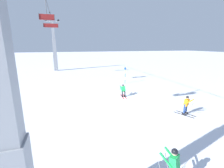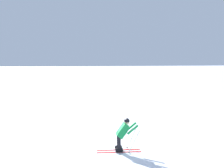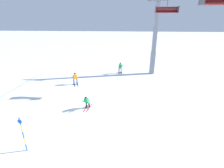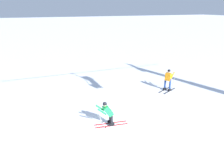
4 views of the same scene
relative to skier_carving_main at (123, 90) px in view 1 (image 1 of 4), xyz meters
name	(u,v)px [view 1 (image 1 of 4)]	position (x,y,z in m)	size (l,w,h in m)	color
ground_plane	(115,98)	(-0.14, 1.01, -0.74)	(260.00, 260.00, 0.00)	white
skier_carving_main	(123,90)	(0.00, 0.00, 0.00)	(1.79, 0.75, 1.44)	red
lift_tower_near	(0,92)	(-11.95, 7.50, 3.86)	(0.69, 2.92, 10.88)	gray
lift_tower_far	(55,50)	(21.83, 7.50, 3.76)	(0.85, 2.90, 10.88)	gray
chairlift_seat_second	(47,16)	(5.24, 7.50, 8.00)	(0.61, 1.73, 2.41)	black
chairlift_seat_middle	(51,25)	(13.82, 7.50, 8.00)	(0.61, 2.38, 2.37)	black
trail_marker_pole	(125,75)	(5.63, -2.54, 0.59)	(0.07, 0.28, 2.48)	blue
skier_distant_uphill	(186,104)	(-5.98, -3.09, 0.17)	(1.69, 1.14, 1.62)	black
skier_distant_downhill	(174,166)	(-11.42, 2.50, 0.32)	(1.70, 1.30, 1.82)	#198CCC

